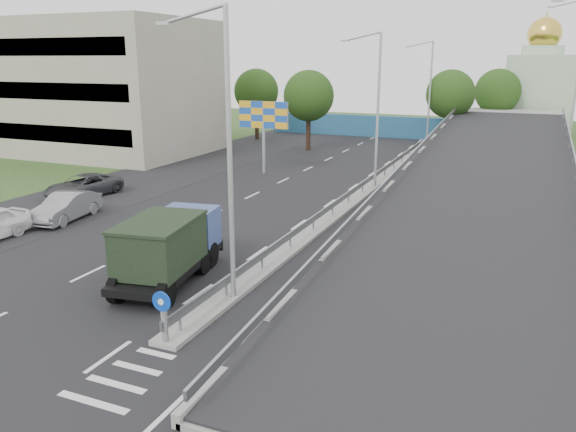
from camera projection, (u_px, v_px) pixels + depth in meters
The scene contains 21 objects.
ground at pixel (119, 384), 15.30m from camera, with size 160.00×160.00×0.00m, color #2D4C1E.
road_surface at pixel (296, 205), 34.14m from camera, with size 26.00×90.00×0.04m, color black.
parking_strip at pixel (124, 186), 39.08m from camera, with size 8.00×90.00×0.05m, color black.
median at pixel (362, 194), 36.52m from camera, with size 1.00×44.00×0.20m, color gray.
overpass_ramp at pixel (486, 178), 33.22m from camera, with size 10.00×50.00×3.50m.
median_guardrail at pixel (363, 184), 36.34m from camera, with size 0.09×44.00×0.71m.
sign_bollard at pixel (164, 317), 16.95m from camera, with size 0.64×0.23×1.67m.
lamp_post_near at pixel (224, 143), 19.01m from camera, with size 2.74×0.18×10.08m.
lamp_post_mid at pixel (375, 102), 36.71m from camera, with size 2.74×0.18×10.08m.
lamp_post_far at pixel (428, 88), 54.41m from camera, with size 2.74×0.18×10.08m.
beige_building at pixel (83, 87), 53.40m from camera, with size 24.00×14.00×12.00m, color #9D9B84.
blue_wall at pixel (397, 127), 62.52m from camera, with size 30.00×0.50×2.40m, color #21617A.
church at pixel (538, 89), 63.18m from camera, with size 7.00×7.00×13.80m.
billboard at pixel (263, 119), 42.37m from camera, with size 4.00×0.24×5.50m.
tree_left_mid at pixel (309, 96), 53.10m from camera, with size 4.80×4.80×7.60m.
tree_median_far at pixel (450, 94), 55.63m from camera, with size 4.80×4.80×7.60m.
tree_left_far at pixel (256, 91), 60.57m from camera, with size 4.80×4.80×7.60m.
tree_ramp_far at pixel (498, 92), 60.30m from camera, with size 4.80×4.80×7.60m.
dump_truck at pixel (169, 245), 22.04m from camera, with size 3.20×6.45×2.72m.
parked_car_b at pixel (66, 207), 30.65m from camera, with size 1.60×4.60×1.51m, color gray.
parked_car_c at pixel (83, 186), 35.95m from camera, with size 2.35×5.09×1.41m, color #3B3C41.
Camera 1 is at (9.57, -10.59, 8.53)m, focal length 35.00 mm.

